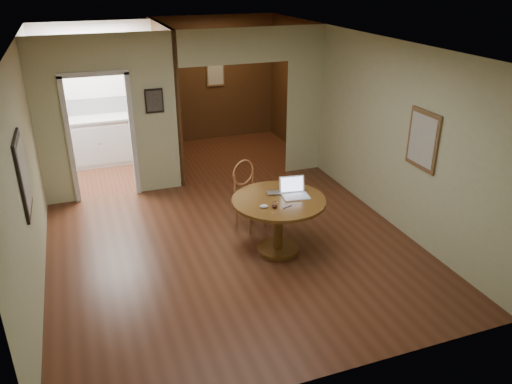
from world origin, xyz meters
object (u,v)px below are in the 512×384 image
object	(u,v)px
chair	(248,190)
closed_laptop	(279,194)
dining_table	(279,213)
open_laptop	(294,191)

from	to	relation	value
chair	closed_laptop	world-z (taller)	chair
dining_table	open_laptop	world-z (taller)	open_laptop
dining_table	closed_laptop	world-z (taller)	closed_laptop
chair	closed_laptop	distance (m)	0.80
chair	closed_laptop	size ratio (longest dim) A/B	3.15
chair	closed_laptop	xyz separation A→B (m)	(0.20, -0.74, 0.23)
dining_table	open_laptop	bearing A→B (deg)	10.57
open_laptop	closed_laptop	bearing A→B (deg)	164.49
dining_table	closed_laptop	bearing A→B (deg)	64.74
open_laptop	closed_laptop	size ratio (longest dim) A/B	1.16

